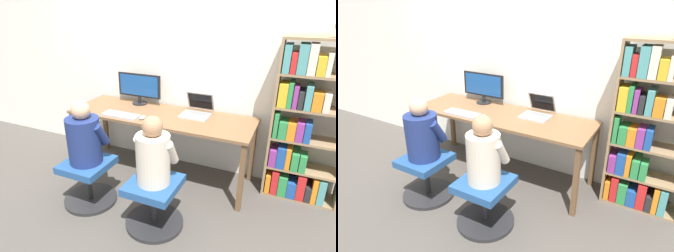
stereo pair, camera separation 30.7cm
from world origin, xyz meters
TOP-DOWN VIEW (x-y plane):
  - ground_plane at (0.00, 0.00)m, footprint 14.00×14.00m
  - wall_back at (0.00, 0.75)m, footprint 10.00×0.05m
  - desk at (0.00, 0.34)m, footprint 2.06×0.69m
  - desktop_monitor at (-0.39, 0.57)m, footprint 0.56×0.18m
  - laptop at (0.37, 0.49)m, footprint 0.31×0.34m
  - keyboard at (-0.37, 0.11)m, footprint 0.41×0.15m
  - computer_mouse_by_keyboard at (-0.12, 0.14)m, footprint 0.06×0.10m
  - office_chair_left at (-0.44, -0.43)m, footprint 0.54×0.54m
  - office_chair_right at (0.32, -0.48)m, footprint 0.54×0.54m
  - person_at_monitor at (-0.44, -0.43)m, footprint 0.39×0.33m
  - person_at_laptop at (0.32, -0.47)m, footprint 0.36×0.31m
  - bookshelf at (1.45, 0.52)m, footprint 0.73×0.29m

SIDE VIEW (x-z plane):
  - ground_plane at x=0.00m, z-range 0.00..0.00m
  - office_chair_left at x=-0.44m, z-range 0.02..0.48m
  - office_chair_right at x=0.32m, z-range 0.02..0.48m
  - desk at x=0.00m, z-range 0.31..1.07m
  - person_at_laptop at x=0.32m, z-range 0.42..1.03m
  - person_at_monitor at x=-0.44m, z-range 0.41..1.04m
  - bookshelf at x=1.45m, z-range -0.06..1.57m
  - keyboard at x=-0.37m, z-range 0.76..0.79m
  - computer_mouse_by_keyboard at x=-0.12m, z-range 0.76..0.79m
  - laptop at x=0.37m, z-range 0.69..0.93m
  - desktop_monitor at x=-0.39m, z-range 0.78..1.15m
  - wall_back at x=0.00m, z-range 0.00..2.60m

